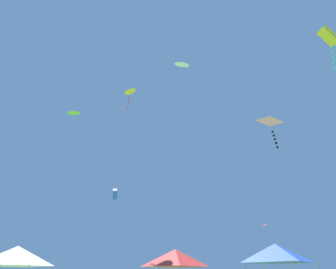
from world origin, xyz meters
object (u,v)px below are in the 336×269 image
object	(u,v)px
kite_pink_diamond	(271,122)
kite_blue_box	(115,194)
canopy_tent_white	(16,256)
kite_lime_delta	(74,112)
canopy_tent_blue	(276,253)
kite_red_delta	(265,225)
kite_yellow_box	(329,38)
kite_white_delta	(182,64)
canopy_tent_red	(175,258)
kite_yellow_delta	(130,92)

from	to	relation	value
kite_pink_diamond	kite_blue_box	world-z (taller)	kite_pink_diamond
canopy_tent_white	kite_lime_delta	xyz separation A→B (m)	(-1.22, 7.30, 14.48)
canopy_tent_blue	kite_red_delta	world-z (taller)	kite_red_delta
kite_yellow_box	kite_lime_delta	xyz separation A→B (m)	(-20.25, 12.53, 1.26)
kite_white_delta	canopy_tent_blue	bearing A→B (deg)	15.41
canopy_tent_blue	canopy_tent_red	bearing A→B (deg)	168.63
kite_white_delta	kite_yellow_delta	world-z (taller)	kite_yellow_delta
canopy_tent_blue	kite_yellow_delta	size ratio (longest dim) A/B	1.47
kite_yellow_box	kite_red_delta	size ratio (longest dim) A/B	2.01
canopy_tent_white	kite_yellow_delta	bearing A→B (deg)	52.88
canopy_tent_red	kite_red_delta	xyz separation A→B (m)	(14.04, 16.46, 5.00)
kite_white_delta	kite_blue_box	world-z (taller)	kite_white_delta
canopy_tent_blue	canopy_tent_red	size ratio (longest dim) A/B	1.08
canopy_tent_red	kite_white_delta	size ratio (longest dim) A/B	2.33
kite_lime_delta	kite_yellow_box	bearing A→B (deg)	-31.74
kite_pink_diamond	kite_yellow_delta	world-z (taller)	kite_yellow_delta
canopy_tent_blue	kite_white_delta	bearing A→B (deg)	-164.59
kite_pink_diamond	kite_blue_box	size ratio (longest dim) A/B	2.01
kite_lime_delta	canopy_tent_blue	bearing A→B (deg)	-21.92
canopy_tent_red	kite_lime_delta	distance (m)	18.50
canopy_tent_white	kite_white_delta	distance (m)	17.21
kite_yellow_box	kite_yellow_delta	size ratio (longest dim) A/B	1.35
kite_yellow_box	kite_blue_box	world-z (taller)	kite_yellow_box
canopy_tent_red	kite_blue_box	bearing A→B (deg)	112.80
kite_pink_diamond	canopy_tent_white	bearing A→B (deg)	175.00
kite_red_delta	kite_lime_delta	world-z (taller)	kite_lime_delta
canopy_tent_white	kite_blue_box	world-z (taller)	kite_blue_box
canopy_tent_red	kite_white_delta	bearing A→B (deg)	-80.87
canopy_tent_red	kite_yellow_delta	world-z (taller)	kite_yellow_delta
canopy_tent_red	kite_pink_diamond	xyz separation A→B (m)	(6.63, -3.29, 8.57)
kite_yellow_box	kite_lime_delta	world-z (taller)	kite_lime_delta
kite_pink_diamond	kite_yellow_delta	distance (m)	15.65
kite_white_delta	kite_lime_delta	bearing A→B (deg)	142.55
canopy_tent_white	kite_yellow_box	world-z (taller)	kite_yellow_box
kite_red_delta	kite_yellow_delta	bearing A→B (deg)	-146.44
kite_yellow_box	canopy_tent_blue	bearing A→B (deg)	122.78
kite_white_delta	kite_yellow_box	bearing A→B (deg)	-24.38
kite_blue_box	kite_red_delta	bearing A→B (deg)	5.35
canopy_tent_red	kite_yellow_box	distance (m)	18.01
canopy_tent_white	kite_red_delta	size ratio (longest dim) A/B	1.98
kite_yellow_delta	kite_blue_box	distance (m)	13.50
canopy_tent_red	kite_pink_diamond	bearing A→B (deg)	-26.41
canopy_tent_red	canopy_tent_white	distance (m)	9.24
kite_white_delta	kite_blue_box	size ratio (longest dim) A/B	1.08
canopy_tent_red	kite_lime_delta	xyz separation A→B (m)	(-10.25, 5.37, 14.43)
canopy_tent_white	kite_lime_delta	world-z (taller)	kite_lime_delta
canopy_tent_white	kite_blue_box	distance (m)	18.69
kite_white_delta	kite_red_delta	bearing A→B (deg)	54.85
kite_white_delta	kite_red_delta	size ratio (longest dim) A/B	0.87
canopy_tent_blue	kite_pink_diamond	xyz separation A→B (m)	(0.44, -2.05, 8.34)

